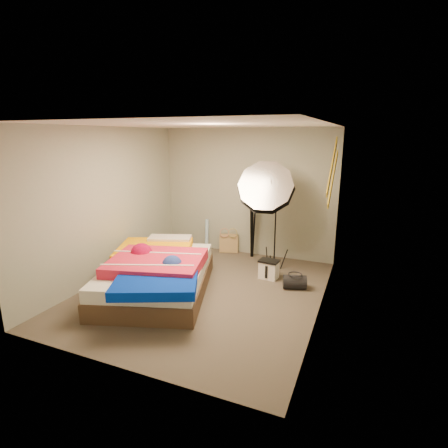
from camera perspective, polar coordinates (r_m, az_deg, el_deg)
The scene contains 15 objects.
floor at distance 5.55m, azimuth -3.40°, elevation -10.88°, with size 4.00×4.00×0.00m, color #4E4439.
ceiling at distance 5.03m, azimuth -3.84°, elevation 15.87°, with size 4.00×4.00×0.00m, color silver.
wall_back at distance 6.96m, azimuth 3.70°, elevation 5.11°, with size 3.50×3.50×0.00m, color gray.
wall_front at distance 3.53m, azimuth -18.11°, elevation -4.77°, with size 3.50×3.50×0.00m, color gray.
wall_left at distance 6.11m, azimuth -18.52°, elevation 3.10°, with size 4.00×4.00×0.00m, color gray.
wall_right at distance 4.66m, azimuth 16.08°, elevation -0.05°, with size 4.00×4.00×0.00m, color gray.
tote_bag at distance 7.23m, azimuth 0.80°, elevation -3.15°, with size 0.38×0.11×0.38m, color tan.
wrapping_roll at distance 7.39m, azimuth -2.83°, elevation -1.72°, with size 0.07×0.07×0.64m, color #5697C7.
camera_case at distance 6.00m, azimuth 7.32°, elevation -7.45°, with size 0.30×0.21×0.30m, color white.
duffel_bag at distance 5.70m, azimuth 11.46°, elevation -9.25°, with size 0.22×0.22×0.36m, color black.
wall_stripe_upper at distance 5.14m, azimuth 17.23°, elevation 9.10°, with size 0.02×1.10×0.10m, color gold.
wall_stripe_lower at distance 5.41m, azimuth 17.35°, elevation 7.19°, with size 0.02×1.10×0.10m, color gold.
bed at distance 5.50m, azimuth -10.84°, elevation -7.82°, with size 2.13×2.52×0.62m.
photo_umbrella at distance 6.02m, azimuth 6.90°, elevation 5.71°, with size 1.16×0.78×2.05m.
camera_tripod at distance 6.84m, azimuth 4.67°, elevation 0.51°, with size 0.08×0.08×1.28m.
Camera 1 is at (2.23, -4.50, 2.36)m, focal length 28.00 mm.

